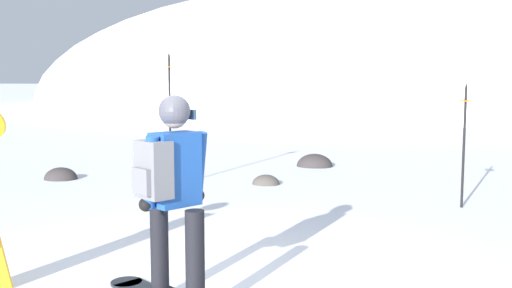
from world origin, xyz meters
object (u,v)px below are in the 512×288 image
object	(u,v)px
rock_small	(315,166)
piste_marker_far	(170,111)
snowboarder_main	(172,197)
rock_mid	(266,184)
piste_marker_near	(464,136)
rock_dark	(61,179)

from	to	relation	value
rock_small	piste_marker_far	bearing A→B (deg)	-128.26
snowboarder_main	rock_mid	bearing A→B (deg)	92.78
piste_marker_near	piste_marker_far	xyz separation A→B (m)	(-4.62, 0.74, 0.27)
rock_dark	snowboarder_main	bearing A→B (deg)	-53.18
rock_small	rock_mid	bearing A→B (deg)	-105.61
piste_marker_near	rock_small	world-z (taller)	piste_marker_near
snowboarder_main	piste_marker_near	distance (m)	5.18
snowboarder_main	rock_dark	world-z (taller)	snowboarder_main
snowboarder_main	rock_mid	world-z (taller)	snowboarder_main
snowboarder_main	rock_dark	distance (m)	6.81
snowboarder_main	rock_small	distance (m)	7.92
snowboarder_main	rock_small	size ratio (longest dim) A/B	2.29
snowboarder_main	piste_marker_far	bearing A→B (deg)	109.67
rock_dark	rock_mid	size ratio (longest dim) A/B	1.28
snowboarder_main	rock_dark	bearing A→B (deg)	126.82
rock_dark	rock_mid	world-z (taller)	rock_dark
piste_marker_near	rock_dark	world-z (taller)	piste_marker_near
snowboarder_main	piste_marker_far	distance (m)	5.43
piste_marker_far	rock_dark	xyz separation A→B (m)	(-2.22, 0.30, -1.29)
piste_marker_far	rock_mid	size ratio (longest dim) A/B	4.75
piste_marker_far	rock_small	size ratio (longest dim) A/B	3.05
snowboarder_main	rock_dark	size ratio (longest dim) A/B	2.80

